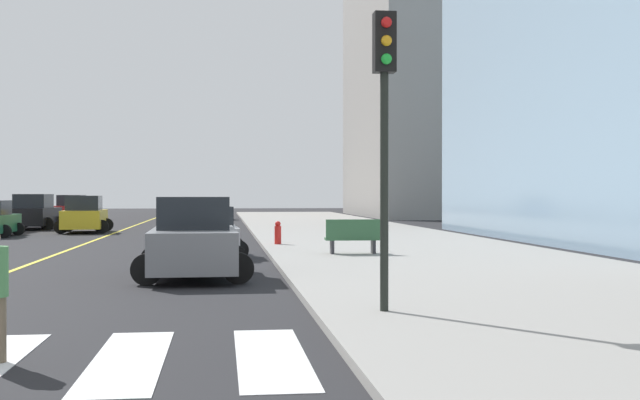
% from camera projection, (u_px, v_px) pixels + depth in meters
% --- Properties ---
extents(sidewalk_kerb_east, '(10.00, 120.00, 0.15)m').
position_uv_depth(sidewalk_kerb_east, '(419.00, 254.00, 27.06)').
color(sidewalk_kerb_east, gray).
rests_on(sidewalk_kerb_east, ground).
extents(lane_divider_paint, '(0.16, 80.00, 0.01)m').
position_uv_depth(lane_divider_paint, '(120.00, 231.00, 45.45)').
color(lane_divider_paint, yellow).
rests_on(lane_divider_paint, ground).
extents(parking_garage_concrete, '(18.00, 24.00, 29.59)m').
position_uv_depth(parking_garage_concrete, '(457.00, 58.00, 76.28)').
color(parking_garage_concrete, gray).
rests_on(parking_garage_concrete, ground).
extents(car_gray_nearest, '(2.88, 4.57, 2.02)m').
position_uv_depth(car_gray_nearest, '(194.00, 240.00, 20.21)').
color(car_gray_nearest, slate).
rests_on(car_gray_nearest, ground).
extents(car_blue_second, '(2.59, 4.10, 1.82)m').
position_uv_depth(car_blue_second, '(215.00, 209.00, 65.57)').
color(car_blue_second, '#2D479E').
rests_on(car_blue_second, ground).
extents(car_black_third, '(3.01, 4.72, 2.07)m').
position_uv_depth(car_black_third, '(34.00, 213.00, 47.76)').
color(car_black_third, black).
rests_on(car_black_third, ground).
extents(car_silver_fourth, '(2.45, 3.82, 1.68)m').
position_uv_depth(car_silver_fourth, '(211.00, 233.00, 27.02)').
color(car_silver_fourth, '#B7B7BC').
rests_on(car_silver_fourth, ground).
extents(car_yellow_fifth, '(2.90, 4.54, 1.99)m').
position_uv_depth(car_yellow_fifth, '(85.00, 215.00, 43.76)').
color(car_yellow_fifth, gold).
rests_on(car_yellow_fifth, ground).
extents(car_red_sixth, '(2.85, 4.51, 2.00)m').
position_uv_depth(car_red_sixth, '(72.00, 209.00, 60.14)').
color(car_red_sixth, red).
rests_on(car_red_sixth, ground).
extents(traffic_light_near_corner, '(0.36, 0.41, 4.96)m').
position_uv_depth(traffic_light_near_corner, '(385.00, 102.00, 13.48)').
color(traffic_light_near_corner, black).
rests_on(traffic_light_near_corner, sidewalk_kerb_east).
extents(park_bench, '(1.82, 0.61, 1.12)m').
position_uv_depth(park_bench, '(353.00, 237.00, 26.35)').
color(park_bench, '#33603D').
rests_on(park_bench, sidewalk_kerb_east).
extents(fire_hydrant, '(0.26, 0.26, 0.89)m').
position_uv_depth(fire_hydrant, '(278.00, 233.00, 31.38)').
color(fire_hydrant, red).
rests_on(fire_hydrant, sidewalk_kerb_east).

